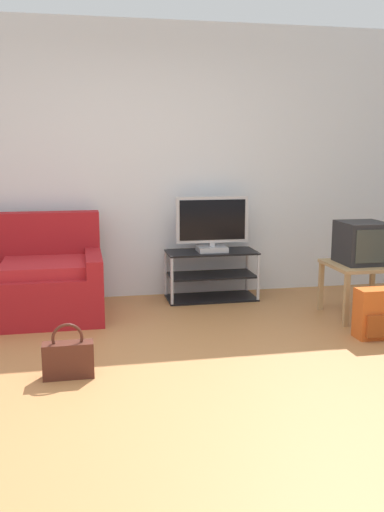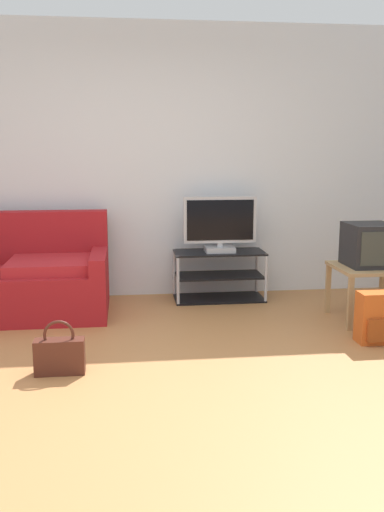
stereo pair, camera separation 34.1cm
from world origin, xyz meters
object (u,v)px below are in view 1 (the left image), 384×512
(handbag, at_px, (68,358))
(backpack, at_px, (373,314))
(side_table, at_px, (361,271))
(flat_tv, at_px, (212,225))
(tv_stand, at_px, (211,275))
(crt_tv, at_px, (362,243))

(handbag, bearing_deg, backpack, 8.25)
(side_table, xyz_separation_m, backpack, (-0.18, -0.57, -0.22))
(flat_tv, xyz_separation_m, backpack, (0.99, -1.40, -0.56))
(flat_tv, xyz_separation_m, side_table, (1.17, -0.83, -0.34))
(flat_tv, bearing_deg, tv_stand, 90.00)
(handbag, bearing_deg, flat_tv, 51.69)
(side_table, bearing_deg, handbag, -160.26)
(flat_tv, bearing_deg, handbag, -128.31)
(flat_tv, height_order, backpack, flat_tv)
(crt_tv, xyz_separation_m, handbag, (-2.54, -0.93, -0.54))
(flat_tv, distance_m, side_table, 1.47)
(crt_tv, bearing_deg, handbag, -159.94)
(crt_tv, bearing_deg, tv_stand, 144.52)
(side_table, height_order, handbag, side_table)
(backpack, bearing_deg, side_table, 59.43)
(crt_tv, relative_size, handbag, 1.09)
(side_table, distance_m, crt_tv, 0.25)
(flat_tv, height_order, crt_tv, flat_tv)
(crt_tv, height_order, backpack, crt_tv)
(side_table, xyz_separation_m, handbag, (-2.54, -0.91, -0.28))
(tv_stand, bearing_deg, backpack, -55.14)
(handbag, bearing_deg, side_table, 19.74)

